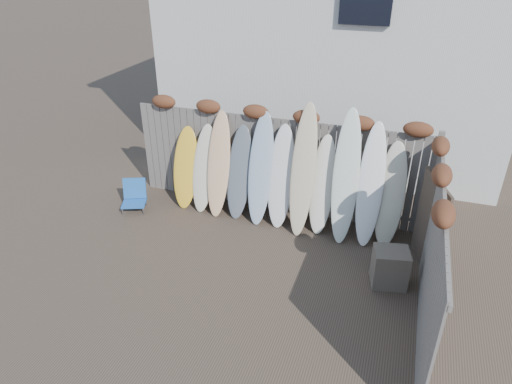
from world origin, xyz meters
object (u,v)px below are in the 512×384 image
(beach_chair, at_px, (134,196))
(surfboard_0, at_px, (186,168))
(wooden_crate, at_px, (390,267))
(lattice_panel, at_px, (430,226))

(beach_chair, relative_size, surfboard_0, 0.37)
(wooden_crate, bearing_deg, beach_chair, 171.44)
(wooden_crate, distance_m, lattice_panel, 0.98)
(lattice_panel, bearing_deg, surfboard_0, 152.48)
(wooden_crate, distance_m, surfboard_0, 4.55)
(lattice_panel, bearing_deg, wooden_crate, -148.22)
(wooden_crate, xyz_separation_m, lattice_panel, (0.52, 0.64, 0.52))
(beach_chair, height_order, lattice_panel, lattice_panel)
(lattice_panel, bearing_deg, beach_chair, 159.35)
(wooden_crate, height_order, lattice_panel, lattice_panel)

